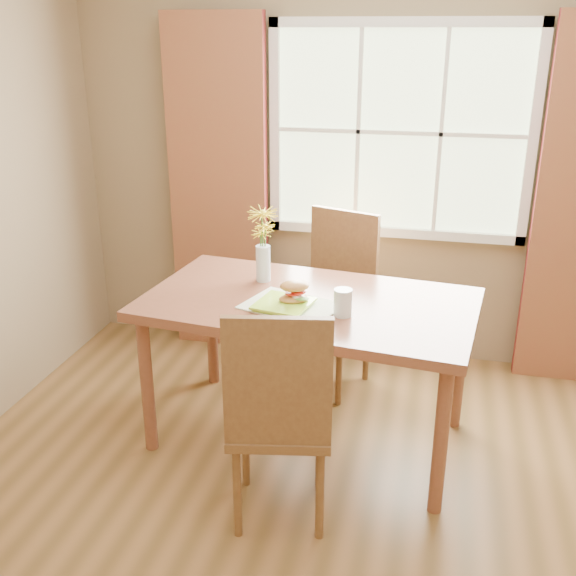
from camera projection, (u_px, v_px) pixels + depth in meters
The scene contains 11 objects.
room at pixel (358, 246), 2.47m from camera, with size 4.24×3.84×2.74m.
window at pixel (399, 132), 4.12m from camera, with size 1.62×0.06×1.32m.
curtain_left at pixel (218, 190), 4.42m from camera, with size 0.65×0.08×2.20m, color maroon.
dining_table at pixel (309, 315), 3.45m from camera, with size 1.76×1.12×0.81m.
chair_near at pixel (279, 412), 2.85m from camera, with size 0.52×0.52×1.06m.
chair_far at pixel (336, 291), 4.12m from camera, with size 0.57×0.57×1.08m.
placemat at pixel (291, 306), 3.33m from camera, with size 0.45×0.33×0.01m, color beige.
plate at pixel (284, 305), 3.31m from camera, with size 0.26×0.26×0.01m, color #A5DD37.
croissant_sandwich at pixel (294, 292), 3.31m from camera, with size 0.18×0.15×0.11m.
water_glass at pixel (343, 303), 3.21m from camera, with size 0.09×0.09×0.13m.
flower_vase at pixel (263, 238), 3.59m from camera, with size 0.16×0.16×0.41m.
Camera 1 is at (0.28, -2.36, 2.10)m, focal length 42.00 mm.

